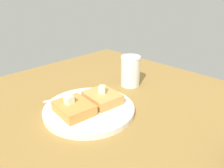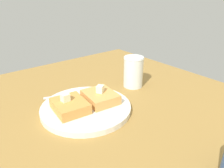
{
  "view_description": "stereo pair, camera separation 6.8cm",
  "coord_description": "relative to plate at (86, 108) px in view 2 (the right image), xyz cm",
  "views": [
    {
      "loc": [
        -28.85,
        -32.84,
        35.32
      ],
      "look_at": [
        15.21,
        11.32,
        7.13
      ],
      "focal_mm": 35.0,
      "sensor_mm": 36.0,
      "label": 1
    },
    {
      "loc": [
        -23.75,
        -37.39,
        35.32
      ],
      "look_at": [
        15.21,
        11.32,
        7.13
      ],
      "focal_mm": 35.0,
      "sensor_mm": 36.0,
      "label": 2
    }
  ],
  "objects": [
    {
      "name": "butter_pat_primary",
      "position": [
        -5.41,
        1.38,
        4.46
      ],
      "size": [
        2.19,
        1.99,
        2.09
      ],
      "primitive_type": "cube",
      "rotation": [
        0.0,
        0.0,
        0.06
      ],
      "color": "#F0EEC8",
      "rests_on": "toast_slice_left"
    },
    {
      "name": "toast_slice_left",
      "position": [
        -4.69,
        0.49,
        2.04
      ],
      "size": [
        9.26,
        10.73,
        2.75
      ],
      "primitive_type": "cube",
      "rotation": [
        0.0,
        0.0,
        -0.1
      ],
      "color": "#CE8C40",
      "rests_on": "plate"
    },
    {
      "name": "fork",
      "position": [
        0.62,
        8.19,
        0.84
      ],
      "size": [
        15.55,
        6.74,
        0.36
      ],
      "color": "silver",
      "rests_on": "plate"
    },
    {
      "name": "butter_pat_secondary",
      "position": [
        4.99,
        -0.17,
        4.46
      ],
      "size": [
        2.78,
        2.73,
        2.09
      ],
      "primitive_type": "cube",
      "rotation": [
        0.0,
        0.0,
        0.6
      ],
      "color": "#F6EFC2",
      "rests_on": "toast_slice_middle"
    },
    {
      "name": "plate",
      "position": [
        0.0,
        0.0,
        0.0
      ],
      "size": [
        25.56,
        25.56,
        1.59
      ],
      "color": "silver",
      "rests_on": "table_surface"
    },
    {
      "name": "syrup_jar",
      "position": [
        22.13,
        3.9,
        4.2
      ],
      "size": [
        6.97,
        6.97,
        10.74
      ],
      "color": "#55270A",
      "rests_on": "table_surface"
    },
    {
      "name": "table_surface",
      "position": [
        -4.15,
        -9.37,
        -2.24
      ],
      "size": [
        108.7,
        108.7,
        2.63
      ],
      "primitive_type": "cube",
      "color": "olive",
      "rests_on": "ground"
    },
    {
      "name": "toast_slice_middle",
      "position": [
        4.69,
        -0.49,
        2.04
      ],
      "size": [
        9.26,
        10.73,
        2.75
      ],
      "primitive_type": "cube",
      "rotation": [
        0.0,
        0.0,
        -0.1
      ],
      "color": "#D8974D",
      "rests_on": "plate"
    }
  ]
}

